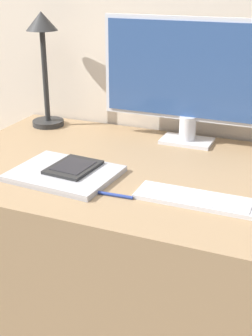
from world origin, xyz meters
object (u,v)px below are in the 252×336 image
object	(u,v)px
monitor	(190,77)
keyboard	(195,199)
pen	(107,194)
ereader	(73,167)
desk_lamp	(43,51)
laptop	(65,174)

from	to	relation	value
monitor	keyboard	size ratio (longest dim) A/B	1.97
keyboard	pen	world-z (taller)	keyboard
monitor	ereader	bearing A→B (deg)	-120.58
monitor	desk_lamp	distance (m)	0.55
laptop	desk_lamp	bearing A→B (deg)	126.57
monitor	laptop	size ratio (longest dim) A/B	1.99
monitor	laptop	distance (m)	0.54
ereader	pen	distance (m)	0.18
keyboard	laptop	xyz separation A→B (m)	(-0.39, 0.01, 0.00)
keyboard	ereader	world-z (taller)	ereader
monitor	pen	xyz separation A→B (m)	(-0.08, -0.49, -0.23)
ereader	desk_lamp	world-z (taller)	desk_lamp
keyboard	ereader	bearing A→B (deg)	174.46
ereader	laptop	bearing A→B (deg)	-122.46
desk_lamp	pen	distance (m)	0.72
laptop	ereader	bearing A→B (deg)	57.54
desk_lamp	pen	xyz separation A→B (m)	(0.47, -0.47, -0.28)
desk_lamp	laptop	bearing A→B (deg)	-53.43
desk_lamp	ereader	bearing A→B (deg)	-50.19
laptop	keyboard	bearing A→B (deg)	-1.64
laptop	pen	size ratio (longest dim) A/B	2.12
laptop	monitor	bearing A→B (deg)	59.31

